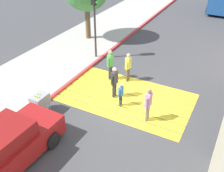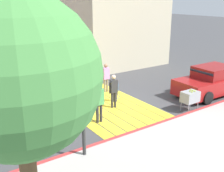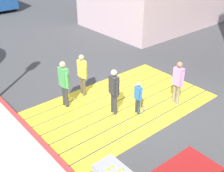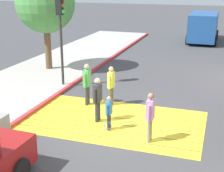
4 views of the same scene
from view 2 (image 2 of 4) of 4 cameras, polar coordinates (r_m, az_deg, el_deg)
name	(u,v)px [view 2 (image 2 of 4)]	position (r m, az deg, el deg)	size (l,w,h in m)	color
ground_plane	(104,105)	(13.83, -1.76, -3.91)	(120.00, 120.00, 0.00)	#424244
crosswalk_stripes	(104,105)	(13.83, -1.76, -3.89)	(6.40, 3.80, 0.01)	yellow
sidewalk_west	(193,154)	(10.06, 16.38, -13.23)	(4.80, 40.00, 0.12)	#ADA8A0
curb_painted	(147,128)	(11.45, 7.23, -8.56)	(0.16, 40.00, 0.13)	#BC3333
car_parked_near_curb	(211,81)	(16.05, 19.76, 0.89)	(2.07, 4.35, 1.57)	maroon
traffic_light_corner	(81,69)	(8.45, -6.34, 3.40)	(0.39, 0.28, 4.24)	#2D2D2D
street_tree	(20,79)	(5.60, -18.39, 1.35)	(3.20, 3.20, 5.32)	brown
tennis_ball_cart	(190,97)	(13.41, 15.75, -2.14)	(0.56, 0.80, 1.02)	#99999E
pedestrian_adult_lead	(83,96)	(12.28, -6.07, -2.14)	(0.22, 0.48, 1.63)	brown
pedestrian_adult_trailing	(114,89)	(13.19, 0.34, -0.60)	(0.25, 0.48, 1.64)	#333338
pedestrian_adult_side	(99,100)	(11.63, -2.68, -2.94)	(0.23, 0.50, 1.73)	#333338
pedestrian_teen_behind	(106,76)	(15.37, -1.26, 2.09)	(0.22, 0.48, 1.63)	gray
pedestrian_child_with_racket	(115,89)	(14.04, 0.69, -0.65)	(0.29, 0.38, 1.21)	#333338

